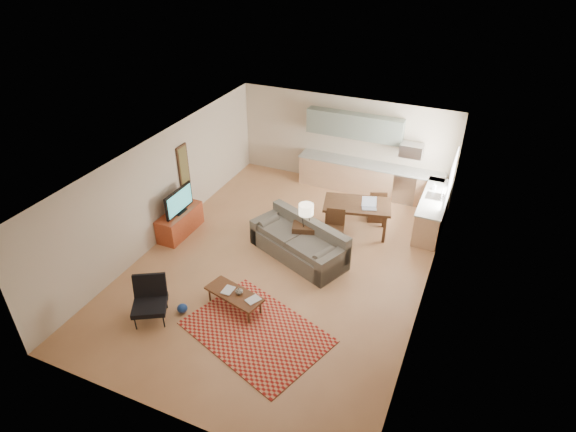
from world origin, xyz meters
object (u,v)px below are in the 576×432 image
at_px(sofa, 298,241).
at_px(armchair, 149,302).
at_px(console_table, 305,238).
at_px(coffee_table, 235,300).
at_px(tv_credenza, 180,222).
at_px(dining_table, 356,218).

distance_m(sofa, armchair, 3.71).
bearing_deg(console_table, coffee_table, -120.78).
relative_size(sofa, armchair, 2.89).
distance_m(coffee_table, tv_credenza, 3.27).
bearing_deg(coffee_table, console_table, 90.66).
bearing_deg(armchair, tv_credenza, 83.56).
bearing_deg(console_table, armchair, -137.04).
bearing_deg(sofa, coffee_table, -80.36).
height_order(console_table, dining_table, dining_table).
xyz_separation_m(coffee_table, dining_table, (1.49, 3.77, 0.23)).
height_order(armchair, dining_table, armchair).
relative_size(sofa, dining_table, 1.53).
bearing_deg(tv_credenza, armchair, -66.41).
relative_size(armchair, console_table, 1.20).
distance_m(sofa, dining_table, 1.84).
height_order(sofa, dining_table, sofa).
relative_size(sofa, tv_credenza, 1.84).
height_order(sofa, coffee_table, sofa).
bearing_deg(tv_credenza, coffee_table, -35.77).
bearing_deg(coffee_table, tv_credenza, 158.43).
bearing_deg(dining_table, sofa, -135.15).
xyz_separation_m(armchair, tv_credenza, (-1.26, 2.89, -0.12)).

